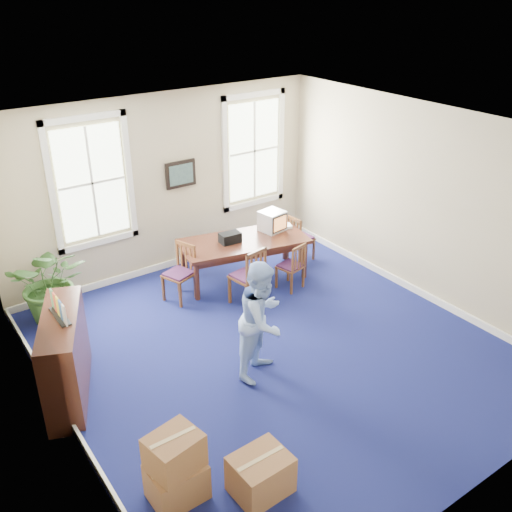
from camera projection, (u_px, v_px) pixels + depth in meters
floor at (274, 349)px, 8.36m from camera, size 6.50×6.50×0.00m
ceiling at (278, 133)px, 6.93m from camera, size 6.50×6.50×0.00m
wall_back at (165, 185)px, 10.02m from camera, size 6.50×0.00×6.50m
wall_front at (487, 377)px, 5.27m from camera, size 6.50×0.00×6.50m
wall_left at (52, 322)px, 6.10m from camera, size 0.00×6.50×6.50m
wall_right at (424, 204)px, 9.19m from camera, size 0.00×6.50×6.50m
baseboard_back at (171, 263)px, 10.69m from camera, size 6.00×0.04×0.12m
baseboard_left at (75, 430)px, 6.80m from camera, size 0.04×6.50×0.12m
baseboard_right at (411, 287)px, 9.86m from camera, size 0.04×6.50×0.12m
window_left at (92, 183)px, 9.20m from camera, size 1.40×0.12×2.20m
window_right at (254, 151)px, 10.85m from camera, size 1.40×0.12×2.20m
wall_picture at (181, 174)px, 10.07m from camera, size 0.58×0.06×0.48m
conference_table at (244, 259)px, 10.14m from camera, size 2.37×1.45×0.75m
crt_tv at (272, 221)px, 10.26m from camera, size 0.46×0.50×0.36m
game_console at (287, 226)px, 10.45m from camera, size 0.22×0.24×0.05m
equipment_bag at (230, 238)px, 9.84m from camera, size 0.37×0.25×0.18m
chair_near_left at (247, 275)px, 9.29m from camera, size 0.54×0.54×1.04m
chair_near_right at (290, 266)px, 9.80m from camera, size 0.46×0.46×0.86m
chair_end_left at (178, 274)px, 9.42m from camera, size 0.56×0.56×0.97m
chair_end_right at (301, 237)px, 10.78m from camera, size 0.43×0.43×0.90m
man at (262, 319)px, 7.53m from camera, size 1.02×0.94×1.68m
credenza at (65, 354)px, 7.23m from camera, size 1.01×1.59×1.21m
brochure_rack at (57, 302)px, 6.90m from camera, size 0.35×0.68×0.30m
potted_plant at (51, 282)px, 8.81m from camera, size 1.48×1.41×1.30m
cardboard_boxes at (189, 450)px, 6.01m from camera, size 1.67×1.67×0.87m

